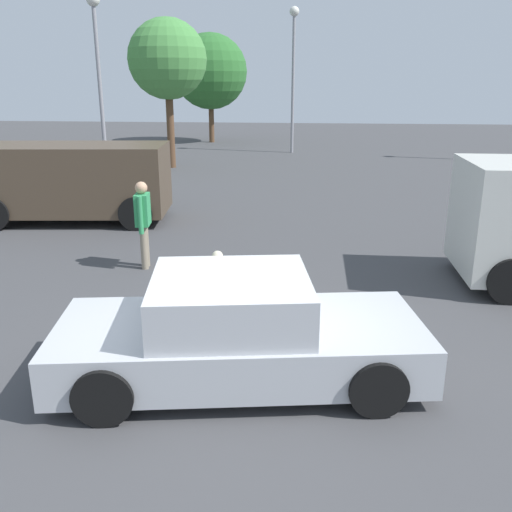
{
  "coord_description": "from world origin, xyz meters",
  "views": [
    {
      "loc": [
        0.86,
        -5.9,
        3.43
      ],
      "look_at": [
        0.1,
        2.0,
        0.9
      ],
      "focal_mm": 39.18,
      "sensor_mm": 36.0,
      "label": 1
    }
  ],
  "objects_px": {
    "dog": "(211,263)",
    "light_post_near": "(97,55)",
    "sedan_foreground": "(237,333)",
    "light_post_mid": "(294,56)",
    "pedestrian": "(143,217)",
    "suv_dark": "(73,180)"
  },
  "relations": [
    {
      "from": "dog",
      "to": "light_post_mid",
      "type": "xyz_separation_m",
      "value": [
        0.83,
        17.92,
        4.13
      ]
    },
    {
      "from": "dog",
      "to": "light_post_mid",
      "type": "distance_m",
      "value": 18.41
    },
    {
      "from": "light_post_mid",
      "to": "light_post_near",
      "type": "bearing_deg",
      "value": -128.75
    },
    {
      "from": "suv_dark",
      "to": "light_post_near",
      "type": "xyz_separation_m",
      "value": [
        -1.43,
        6.18,
        3.13
      ]
    },
    {
      "from": "sedan_foreground",
      "to": "light_post_near",
      "type": "bearing_deg",
      "value": 106.9
    },
    {
      "from": "dog",
      "to": "sedan_foreground",
      "type": "bearing_deg",
      "value": -139.71
    },
    {
      "from": "pedestrian",
      "to": "light_post_near",
      "type": "relative_size",
      "value": 0.27
    },
    {
      "from": "sedan_foreground",
      "to": "suv_dark",
      "type": "distance_m",
      "value": 8.87
    },
    {
      "from": "dog",
      "to": "light_post_near",
      "type": "distance_m",
      "value": 12.08
    },
    {
      "from": "dog",
      "to": "light_post_near",
      "type": "bearing_deg",
      "value": 54.33
    },
    {
      "from": "light_post_near",
      "to": "pedestrian",
      "type": "bearing_deg",
      "value": -66.36
    },
    {
      "from": "suv_dark",
      "to": "light_post_near",
      "type": "relative_size",
      "value": 0.77
    },
    {
      "from": "sedan_foreground",
      "to": "suv_dark",
      "type": "bearing_deg",
      "value": 115.84
    },
    {
      "from": "sedan_foreground",
      "to": "suv_dark",
      "type": "relative_size",
      "value": 0.95
    },
    {
      "from": "light_post_mid",
      "to": "suv_dark",
      "type": "bearing_deg",
      "value": -109.24
    },
    {
      "from": "light_post_mid",
      "to": "pedestrian",
      "type": "bearing_deg",
      "value": -97.05
    },
    {
      "from": "dog",
      "to": "light_post_near",
      "type": "relative_size",
      "value": 0.1
    },
    {
      "from": "suv_dark",
      "to": "light_post_near",
      "type": "distance_m",
      "value": 7.08
    },
    {
      "from": "light_post_near",
      "to": "suv_dark",
      "type": "bearing_deg",
      "value": -76.97
    },
    {
      "from": "pedestrian",
      "to": "suv_dark",
      "type": "bearing_deg",
      "value": 122.55
    },
    {
      "from": "light_post_near",
      "to": "light_post_mid",
      "type": "bearing_deg",
      "value": 51.25
    },
    {
      "from": "sedan_foreground",
      "to": "dog",
      "type": "bearing_deg",
      "value": 96.2
    }
  ]
}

